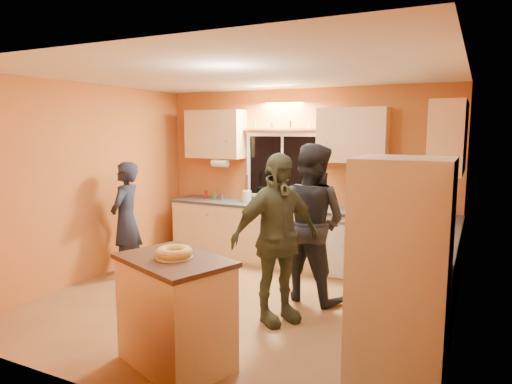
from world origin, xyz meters
The scene contains 14 objects.
ground centered at (0.00, 0.00, 0.00)m, with size 4.50×4.50×0.00m, color brown.
room_shell centered at (0.12, 0.41, 1.62)m, with size 4.54×4.04×2.61m.
back_counter centered at (0.01, 1.70, 0.45)m, with size 4.23×0.62×0.90m.
right_counter centered at (1.95, 0.50, 0.45)m, with size 0.62×1.84×0.90m.
refrigerator centered at (1.89, -0.80, 0.90)m, with size 0.72×0.70×1.80m, color silver.
island centered at (0.15, -1.39, 0.48)m, with size 1.15×0.97×0.94m.
bundt_pastry centered at (0.15, -1.39, 0.99)m, with size 0.31×0.31×0.09m, color tan.
person_left centered at (-1.90, 0.29, 0.79)m, with size 0.57×0.38×1.57m, color black.
person_center centered at (0.65, 0.58, 0.92)m, with size 0.90×0.70×1.85m, color black.
person_right centered at (0.56, -0.19, 0.89)m, with size 1.04×0.43×1.78m, color #333522.
mixing_bowl centered at (1.10, 1.68, 0.95)m, with size 0.40×0.40×0.10m, color black.
utensil_crock centered at (-0.79, 1.73, 0.99)m, with size 0.14×0.14×0.17m, color beige.
potted_plant centered at (1.89, 0.30, 1.05)m, with size 0.27×0.24×0.30m, color gray.
red_box centered at (1.93, 0.48, 0.94)m, with size 0.16×0.12×0.07m, color maroon.
Camera 1 is at (2.41, -4.40, 2.02)m, focal length 32.00 mm.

